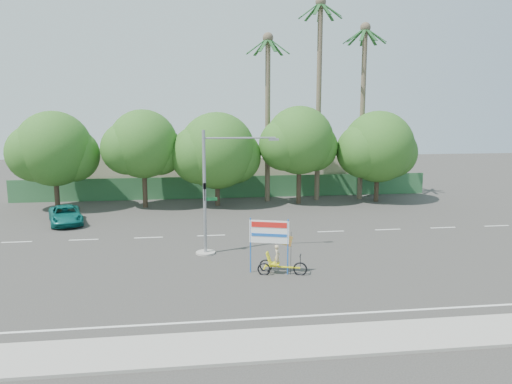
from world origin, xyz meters
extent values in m
plane|color=#33302D|center=(0.00, 0.00, 0.00)|extent=(120.00, 120.00, 0.00)
cube|color=gray|center=(0.00, -7.50, 0.06)|extent=(50.00, 2.40, 0.12)
cube|color=#336B3D|center=(0.00, 21.50, 1.00)|extent=(38.00, 0.08, 2.00)
cube|color=beige|center=(-10.00, 26.00, 2.00)|extent=(12.00, 8.00, 4.00)
cube|color=beige|center=(8.00, 26.00, 1.80)|extent=(14.00, 8.00, 3.60)
cylinder|color=#473828|center=(-14.00, 18.00, 1.76)|extent=(0.40, 0.40, 3.52)
sphere|color=#1B5017|center=(-14.00, 18.00, 4.96)|extent=(6.00, 6.00, 6.00)
sphere|color=#1B5017|center=(-12.65, 18.30, 4.40)|extent=(4.32, 4.32, 4.32)
sphere|color=#1B5017|center=(-15.35, 17.75, 4.64)|extent=(4.56, 4.56, 4.56)
cylinder|color=#473828|center=(-7.00, 18.00, 1.87)|extent=(0.40, 0.40, 3.74)
sphere|color=#1B5017|center=(-7.00, 18.00, 5.27)|extent=(5.60, 5.60, 5.60)
sphere|color=#1B5017|center=(-5.74, 18.30, 4.68)|extent=(4.03, 4.03, 4.03)
sphere|color=#1B5017|center=(-8.26, 17.75, 4.93)|extent=(4.26, 4.26, 4.26)
cylinder|color=#473828|center=(-1.00, 18.00, 1.65)|extent=(0.40, 0.40, 3.30)
sphere|color=#1B5017|center=(-1.00, 18.00, 4.65)|extent=(6.40, 6.40, 6.40)
sphere|color=#1B5017|center=(0.44, 18.30, 4.12)|extent=(4.61, 4.61, 4.61)
sphere|color=#1B5017|center=(-2.44, 17.75, 4.35)|extent=(4.86, 4.86, 4.86)
cylinder|color=#473828|center=(6.00, 18.00, 1.94)|extent=(0.40, 0.40, 3.87)
sphere|color=#1B5017|center=(6.00, 18.00, 5.46)|extent=(5.80, 5.80, 5.80)
sphere|color=#1B5017|center=(7.30, 18.30, 4.84)|extent=(4.18, 4.18, 4.18)
sphere|color=#1B5017|center=(4.70, 17.75, 5.10)|extent=(4.41, 4.41, 4.41)
cylinder|color=#473828|center=(13.00, 18.00, 1.72)|extent=(0.40, 0.40, 3.43)
sphere|color=#1B5017|center=(13.00, 18.00, 4.84)|extent=(6.20, 6.20, 6.20)
sphere|color=#1B5017|center=(14.39, 18.30, 4.29)|extent=(4.46, 4.46, 4.46)
sphere|color=#1B5017|center=(11.61, 17.75, 4.52)|extent=(4.71, 4.71, 4.71)
cylinder|color=#70604C|center=(8.00, 19.50, 8.50)|extent=(0.44, 0.44, 17.00)
sphere|color=#70604C|center=(8.00, 19.50, 17.00)|extent=(0.90, 0.90, 0.90)
cube|color=#1C4C21|center=(8.94, 19.50, 16.34)|extent=(1.91, 0.28, 1.36)
cube|color=#1C4C21|center=(8.72, 20.11, 16.34)|extent=(1.65, 1.44, 1.36)
cube|color=#1C4C21|center=(8.16, 20.43, 16.34)|extent=(0.61, 1.93, 1.36)
cube|color=#1C4C21|center=(7.53, 20.32, 16.34)|extent=(1.20, 1.80, 1.36)
cube|color=#1C4C21|center=(7.11, 19.82, 16.34)|extent=(1.89, 0.92, 1.36)
cube|color=#1C4C21|center=(7.11, 19.18, 16.34)|extent=(1.89, 0.92, 1.36)
cube|color=#1C4C21|center=(7.53, 18.68, 16.34)|extent=(1.20, 1.80, 1.36)
cube|color=#1C4C21|center=(8.16, 18.57, 16.34)|extent=(0.61, 1.93, 1.36)
cube|color=#1C4C21|center=(8.72, 18.89, 16.34)|extent=(1.65, 1.44, 1.36)
cylinder|color=#70604C|center=(12.00, 19.50, 7.50)|extent=(0.44, 0.44, 15.00)
sphere|color=#70604C|center=(12.00, 19.50, 15.00)|extent=(0.90, 0.90, 0.90)
cube|color=#1C4C21|center=(12.94, 19.50, 14.34)|extent=(1.91, 0.28, 1.36)
cube|color=#1C4C21|center=(12.72, 20.11, 14.34)|extent=(1.65, 1.44, 1.36)
cube|color=#1C4C21|center=(12.16, 20.43, 14.34)|extent=(0.61, 1.93, 1.36)
cube|color=#1C4C21|center=(11.53, 20.32, 14.34)|extent=(1.20, 1.80, 1.36)
cube|color=#1C4C21|center=(11.11, 19.82, 14.34)|extent=(1.89, 0.92, 1.36)
cube|color=#1C4C21|center=(11.11, 19.18, 14.34)|extent=(1.89, 0.92, 1.36)
cube|color=#1C4C21|center=(11.53, 18.68, 14.34)|extent=(1.20, 1.80, 1.36)
cube|color=#1C4C21|center=(12.16, 18.57, 14.34)|extent=(0.61, 1.93, 1.36)
cube|color=#1C4C21|center=(12.72, 18.89, 14.34)|extent=(1.65, 1.44, 1.36)
cylinder|color=#70604C|center=(3.50, 19.50, 7.00)|extent=(0.44, 0.44, 14.00)
sphere|color=#70604C|center=(3.50, 19.50, 14.00)|extent=(0.90, 0.90, 0.90)
cube|color=#1C4C21|center=(4.44, 19.50, 13.34)|extent=(1.91, 0.28, 1.36)
cube|color=#1C4C21|center=(4.22, 20.11, 13.34)|extent=(1.65, 1.44, 1.36)
cube|color=#1C4C21|center=(3.66, 20.43, 13.34)|extent=(0.61, 1.93, 1.36)
cube|color=#1C4C21|center=(3.03, 20.32, 13.34)|extent=(1.20, 1.80, 1.36)
cube|color=#1C4C21|center=(2.61, 19.82, 13.34)|extent=(1.89, 0.92, 1.36)
cube|color=#1C4C21|center=(2.61, 19.18, 13.34)|extent=(1.89, 0.92, 1.36)
cube|color=#1C4C21|center=(3.03, 18.68, 13.34)|extent=(1.20, 1.80, 1.36)
cube|color=#1C4C21|center=(3.66, 18.57, 13.34)|extent=(0.61, 1.93, 1.36)
cube|color=#1C4C21|center=(4.22, 18.89, 13.34)|extent=(1.65, 1.44, 1.36)
cylinder|color=gray|center=(-2.50, 4.00, 0.05)|extent=(1.10, 1.10, 0.10)
cylinder|color=gray|center=(-2.50, 4.00, 3.50)|extent=(0.18, 0.18, 7.00)
cylinder|color=gray|center=(-0.50, 4.00, 6.55)|extent=(4.00, 0.10, 0.10)
cube|color=gray|center=(1.40, 4.00, 6.45)|extent=(0.55, 0.20, 0.12)
imported|color=black|center=(-2.50, 3.78, 3.60)|extent=(0.16, 0.20, 1.00)
cube|color=#14662D|center=(-2.15, 4.00, 3.15)|extent=(0.70, 0.04, 0.18)
torus|color=black|center=(2.03, -0.34, 0.31)|extent=(0.70, 0.29, 0.71)
torus|color=black|center=(0.43, 0.48, 0.29)|extent=(0.65, 0.27, 0.66)
torus|color=black|center=(0.25, -0.08, 0.29)|extent=(0.65, 0.27, 0.66)
cube|color=yellow|center=(1.18, -0.07, 0.38)|extent=(1.71, 0.60, 0.06)
cube|color=yellow|center=(0.34, 0.20, 0.31)|extent=(0.25, 0.62, 0.05)
cube|color=yellow|center=(0.79, 0.06, 0.52)|extent=(0.63, 0.58, 0.06)
cube|color=yellow|center=(0.52, 0.15, 0.81)|extent=(0.36, 0.49, 0.57)
cylinder|color=black|center=(2.03, -0.34, 0.73)|extent=(0.04, 0.04, 0.57)
cube|color=black|center=(2.03, -0.34, 1.01)|extent=(0.18, 0.46, 0.04)
imported|color=#CCB284|center=(0.94, 0.01, 0.92)|extent=(0.38, 0.47, 1.13)
cylinder|color=blue|center=(-0.36, 0.42, 1.41)|extent=(0.07, 0.07, 2.82)
cylinder|color=blue|center=(1.43, -0.15, 1.41)|extent=(0.07, 0.07, 2.82)
cube|color=white|center=(0.54, 0.14, 2.14)|extent=(1.90, 0.65, 1.15)
cube|color=red|center=(0.53, 0.10, 2.50)|extent=(1.69, 0.55, 0.27)
cube|color=blue|center=(0.53, 0.10, 1.98)|extent=(1.69, 0.55, 0.15)
cylinder|color=black|center=(1.58, -0.19, 1.10)|extent=(0.03, 0.03, 2.19)
cube|color=red|center=(1.23, -0.08, 1.77)|extent=(0.89, 0.30, 0.68)
imported|color=#0D615C|center=(-12.14, 12.71, 0.64)|extent=(3.34, 5.01, 1.28)
camera|label=1|loc=(-3.30, -23.54, 8.23)|focal=35.00mm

